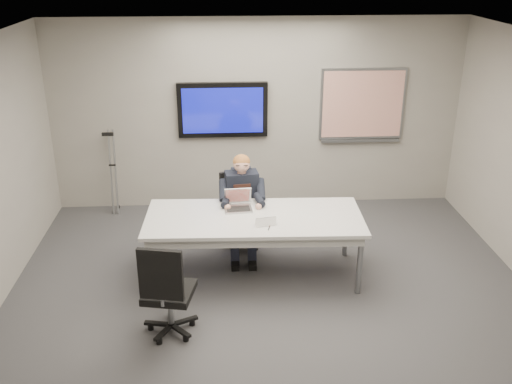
{
  "coord_description": "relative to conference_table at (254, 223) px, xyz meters",
  "views": [
    {
      "loc": [
        -0.51,
        -5.12,
        3.61
      ],
      "look_at": [
        -0.14,
        1.0,
        1.02
      ],
      "focal_mm": 40.0,
      "sensor_mm": 36.0,
      "label": 1
    }
  ],
  "objects": [
    {
      "name": "laptop",
      "position": [
        -0.18,
        0.25,
        0.15
      ],
      "size": [
        0.34,
        0.32,
        0.23
      ],
      "rotation": [
        0.0,
        0.0,
        0.07
      ],
      "color": "#B1B1B3",
      "rests_on": "conference_table"
    },
    {
      "name": "name_tent",
      "position": [
        0.12,
        -0.24,
        0.14
      ],
      "size": [
        0.25,
        0.11,
        0.1
      ],
      "primitive_type": null,
      "rotation": [
        0.0,
        0.0,
        0.19
      ],
      "color": "white",
      "rests_on": "conference_table"
    },
    {
      "name": "crutch",
      "position": [
        -1.96,
        1.95,
        -0.04
      ],
      "size": [
        0.28,
        0.55,
        1.33
      ],
      "primitive_type": null,
      "rotation": [
        -0.18,
        0.0,
        0.21
      ],
      "color": "#96999D",
      "rests_on": "ground"
    },
    {
      "name": "office_chair_far",
      "position": [
        -0.14,
        0.73,
        -0.37
      ],
      "size": [
        0.64,
        0.64,
        1.02
      ],
      "rotation": [
        0.0,
        0.0,
        0.41
      ],
      "color": "black",
      "rests_on": "ground"
    },
    {
      "name": "conference_table",
      "position": [
        0.0,
        0.0,
        0.0
      ],
      "size": [
        2.55,
        1.13,
        0.78
      ],
      "rotation": [
        0.0,
        0.0,
        -0.03
      ],
      "color": "silver",
      "rests_on": "ground"
    },
    {
      "name": "whiteboard",
      "position": [
        1.72,
        2.11,
        0.84
      ],
      "size": [
        1.25,
        0.08,
        1.1
      ],
      "color": "gray",
      "rests_on": "wall_back"
    },
    {
      "name": "seated_person",
      "position": [
        -0.12,
        0.48,
        -0.16
      ],
      "size": [
        0.43,
        0.74,
        1.31
      ],
      "rotation": [
        0.0,
        0.0,
        0.12
      ],
      "color": "#1F2234",
      "rests_on": "office_chair_far"
    },
    {
      "name": "wall_back",
      "position": [
        0.17,
        2.14,
        0.71
      ],
      "size": [
        6.0,
        0.02,
        2.8
      ],
      "primitive_type": "cube",
      "color": "gray",
      "rests_on": "ground"
    },
    {
      "name": "floor",
      "position": [
        0.17,
        -0.86,
        -0.69
      ],
      "size": [
        6.0,
        6.0,
        0.02
      ],
      "primitive_type": "cube",
      "color": "#3C3B3E",
      "rests_on": "ground"
    },
    {
      "name": "tv_display",
      "position": [
        -0.33,
        2.09,
        0.81
      ],
      "size": [
        1.3,
        0.09,
        0.8
      ],
      "color": "black",
      "rests_on": "wall_back"
    },
    {
      "name": "ceiling",
      "position": [
        0.17,
        -0.86,
        2.11
      ],
      "size": [
        6.0,
        6.0,
        0.02
      ],
      "primitive_type": "cube",
      "color": "silver",
      "rests_on": "wall_back"
    },
    {
      "name": "pen",
      "position": [
        0.15,
        -0.31,
        0.09
      ],
      "size": [
        0.04,
        0.13,
        0.01
      ],
      "primitive_type": "cylinder",
      "rotation": [
        0.0,
        1.57,
        1.33
      ],
      "color": "black",
      "rests_on": "conference_table"
    },
    {
      "name": "office_chair_near",
      "position": [
        -0.92,
        -1.12,
        -0.35
      ],
      "size": [
        0.6,
        0.6,
        1.07
      ],
      "rotation": [
        0.0,
        0.0,
        2.94
      ],
      "color": "black",
      "rests_on": "ground"
    }
  ]
}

